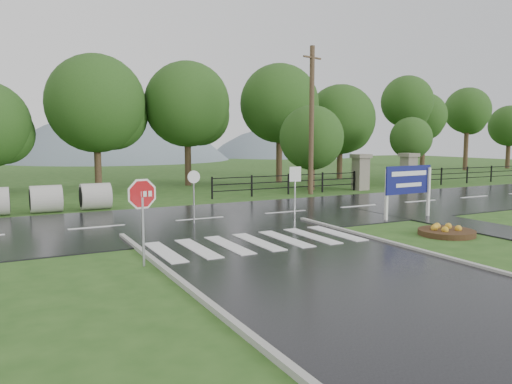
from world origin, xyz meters
TOP-DOWN VIEW (x-y plane):
  - ground at (0.00, 0.00)m, footprint 120.00×120.00m
  - main_road at (0.00, 10.00)m, footprint 90.00×8.00m
  - walkway at (8.50, 4.00)m, footprint 2.20×11.00m
  - crosswalk at (0.00, 5.00)m, footprint 6.50×2.80m
  - pillar_west at (13.00, 16.00)m, footprint 1.00×1.00m
  - pillar_east at (17.00, 16.00)m, footprint 1.00×1.00m
  - fence_west at (7.75, 16.00)m, footprint 9.58×0.08m
  - hills at (3.49, 65.00)m, footprint 102.00×48.00m
  - treeline at (1.00, 24.00)m, footprint 83.20×5.20m
  - stop_sign at (-3.87, 3.94)m, footprint 1.06×0.22m
  - estate_billboard at (7.56, 6.37)m, footprint 2.47×0.21m
  - flower_bed at (6.29, 3.23)m, footprint 1.87×1.87m
  - reg_sign_small at (3.29, 8.13)m, footprint 0.47×0.12m
  - reg_sign_round at (-0.57, 9.11)m, footprint 0.48×0.08m
  - utility_pole_east at (8.95, 15.50)m, footprint 1.46×0.52m
  - entrance_tree_left at (10.32, 17.50)m, footprint 4.01×4.01m
  - entrance_tree_right at (18.60, 17.50)m, footprint 2.91×2.91m

SIDE VIEW (x-z plane):
  - hills at x=3.49m, z-range -39.54..8.46m
  - ground at x=0.00m, z-range 0.00..0.00m
  - main_road at x=0.00m, z-range -0.02..0.02m
  - walkway at x=8.50m, z-range -0.02..0.02m
  - treeline at x=1.00m, z-range -5.00..5.00m
  - crosswalk at x=0.00m, z-range 0.05..0.07m
  - flower_bed at x=6.29m, z-range -0.05..0.33m
  - fence_west at x=7.75m, z-range 0.12..1.32m
  - pillar_west at x=13.00m, z-range 0.06..2.30m
  - pillar_east at x=17.00m, z-range 0.06..2.30m
  - reg_sign_round at x=-0.57m, z-range 0.29..2.35m
  - estate_billboard at x=7.56m, z-range 0.41..2.57m
  - reg_sign_small at x=3.29m, z-range 0.45..2.59m
  - stop_sign at x=-3.87m, z-range 0.49..2.90m
  - entrance_tree_right at x=18.60m, z-range 0.84..5.52m
  - entrance_tree_left at x=10.32m, z-range 0.61..5.88m
  - utility_pole_east at x=8.95m, z-range 0.07..8.47m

